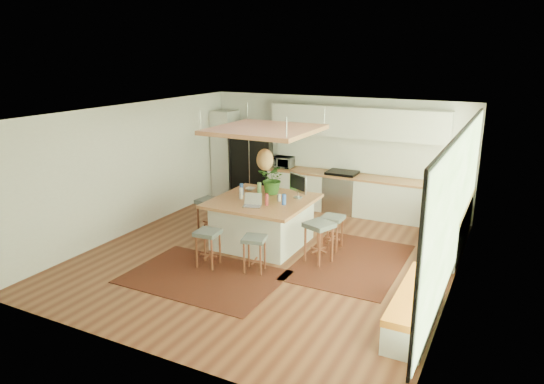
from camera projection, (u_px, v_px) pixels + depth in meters
The scene contains 37 objects.
floor at pixel (269, 256), 9.34m from camera, with size 7.00×7.00×0.00m, color #552618.
ceiling at pixel (269, 112), 8.60m from camera, with size 7.00×7.00×0.00m, color white.
wall_back at pixel (335, 153), 11.97m from camera, with size 6.50×6.50×0.00m, color silver.
wall_front at pixel (137, 255), 5.98m from camera, with size 6.50×6.50×0.00m, color silver.
wall_left at pixel (132, 168), 10.39m from camera, with size 7.00×7.00×0.00m, color silver.
wall_right at pixel (458, 212), 7.56m from camera, with size 7.00×7.00×0.00m, color silver.
window_wall at pixel (456, 209), 7.55m from camera, with size 0.10×6.20×2.60m, color black, non-canonical shape.
pantry at pixel (225, 153), 13.05m from camera, with size 0.55×0.60×2.25m, color silver.
back_counter_base at pixel (351, 195), 11.71m from camera, with size 4.20×0.60×0.88m, color silver.
back_counter_top at pixel (352, 176), 11.58m from camera, with size 4.24×0.64×0.05m, color #965535.
backsplash at pixel (357, 155), 11.72m from camera, with size 4.20×0.02×0.80m, color white.
upper_cabinets at pixel (357, 122), 11.36m from camera, with size 4.20×0.34×0.70m, color silver.
range at pixel (341, 191), 11.80m from camera, with size 0.76×0.62×1.00m, color #A5A5AA, non-canonical shape.
right_counter_base at pixel (449, 226), 9.66m from camera, with size 0.60×2.50×0.88m, color silver.
right_counter_top at pixel (451, 203), 9.53m from camera, with size 0.64×2.54×0.05m, color #965535.
window_bench at pixel (416, 307), 6.96m from camera, with size 0.52×2.00×0.50m, color silver, non-canonical shape.
ceiling_panel at pixel (265, 144), 9.26m from camera, with size 1.86×1.86×0.80m, color #965535, non-canonical shape.
rug_near at pixel (204, 277), 8.45m from camera, with size 2.60×1.80×0.01m, color black.
rug_right at pixel (351, 262), 9.06m from camera, with size 1.80×2.60×0.01m, color black.
fridge at pixel (253, 164), 12.74m from camera, with size 0.99×0.77×1.99m, color black, non-canonical shape.
island at pixel (263, 222), 9.80m from camera, with size 1.85×1.85×0.93m, color #965535, non-canonical shape.
stool_near_left at pixel (208, 248), 8.79m from camera, with size 0.40×0.40×0.68m, color #494F50, non-canonical shape.
stool_near_right at pixel (254, 253), 8.57m from camera, with size 0.38×0.38×0.65m, color #494F50, non-canonical shape.
stool_right_front at pixel (319, 244), 8.96m from camera, with size 0.45×0.45×0.76m, color #494F50, non-canonical shape.
stool_right_back at pixel (332, 231), 9.59m from camera, with size 0.40×0.40×0.67m, color #494F50, non-canonical shape.
stool_left_side at pixel (210, 217), 10.41m from camera, with size 0.45×0.45×0.75m, color #494F50, non-canonical shape.
laptop at pixel (252, 200), 9.19m from camera, with size 0.33×0.35×0.25m, color #A5A5AA, non-canonical shape.
monitor at pixel (298, 185), 9.70m from camera, with size 0.53×0.19×0.49m, color #A5A5AA, non-canonical shape.
microwave at pixel (284, 161), 12.33m from camera, with size 0.48×0.27×0.33m, color #A5A5AA.
island_plant at pixel (273, 182), 9.99m from camera, with size 0.56×0.62×0.49m, color #1E4C19.
island_bowl at pixel (250, 189), 10.31m from camera, with size 0.20×0.20×0.05m, color silver.
island_bottle_0 at pixel (241, 190), 9.97m from camera, with size 0.07×0.07×0.19m, color #2D53B6.
island_bottle_1 at pixel (241, 194), 9.69m from camera, with size 0.07×0.07×0.19m, color silver.
island_bottle_2 at pixel (267, 200), 9.28m from camera, with size 0.07×0.07×0.19m, color #9D3436.
island_bottle_3 at pixel (280, 196), 9.53m from camera, with size 0.07×0.07×0.19m, color silver.
island_bottle_4 at pixel (260, 190), 9.94m from camera, with size 0.07×0.07×0.19m, color #649257.
island_bottle_5 at pixel (283, 199), 9.34m from camera, with size 0.07×0.07×0.19m, color #2D53B6.
Camera 1 is at (3.97, -7.69, 3.72)m, focal length 32.62 mm.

